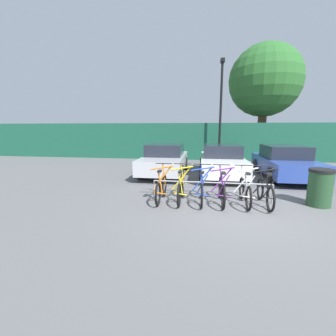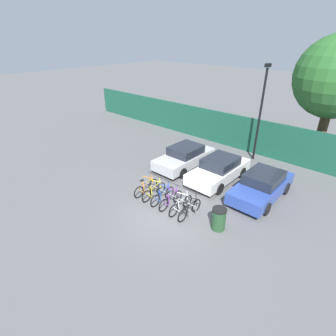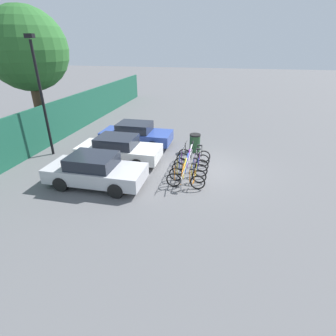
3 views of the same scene
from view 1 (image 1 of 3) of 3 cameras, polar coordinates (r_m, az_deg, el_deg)
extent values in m
plane|color=#59595B|center=(6.27, 17.06, -10.13)|extent=(120.00, 120.00, 0.00)
cube|color=#19513D|center=(15.38, 12.18, 6.53)|extent=(36.00, 0.16, 2.47)
cylinder|color=gray|center=(6.69, 10.98, -3.66)|extent=(3.43, 0.04, 0.04)
cylinder|color=gray|center=(6.90, -3.52, -5.44)|extent=(0.04, 0.04, 0.55)
cylinder|color=gray|center=(7.05, 25.03, -6.05)|extent=(0.04, 0.04, 0.55)
torus|color=black|center=(6.20, -2.56, -6.69)|extent=(0.06, 0.66, 0.66)
torus|color=black|center=(7.19, -0.95, -4.32)|extent=(0.06, 0.66, 0.66)
cylinder|color=orange|center=(6.77, -1.47, -2.45)|extent=(0.60, 0.04, 0.76)
cylinder|color=orange|center=(6.66, -1.56, 0.06)|extent=(0.68, 0.04, 0.16)
cylinder|color=orange|center=(6.46, -1.99, -3.61)|extent=(0.14, 0.04, 0.63)
cylinder|color=orange|center=(6.26, -2.32, -3.81)|extent=(0.32, 0.03, 0.58)
cylinder|color=orange|center=(6.39, -2.21, -6.40)|extent=(0.40, 0.03, 0.08)
cylinder|color=orange|center=(7.07, -1.01, -1.69)|extent=(0.12, 0.04, 0.69)
cylinder|color=black|center=(6.97, -1.08, 1.18)|extent=(0.52, 0.03, 0.03)
cube|color=black|center=(6.30, -2.16, -0.80)|extent=(0.10, 0.22, 0.05)
torus|color=black|center=(6.12, 2.83, -6.92)|extent=(0.06, 0.66, 0.66)
torus|color=black|center=(7.12, 3.68, -4.48)|extent=(0.06, 0.66, 0.66)
cylinder|color=yellow|center=(6.69, 3.44, -2.61)|extent=(0.60, 0.04, 0.76)
cylinder|color=yellow|center=(6.58, 3.43, -0.07)|extent=(0.68, 0.04, 0.16)
cylinder|color=yellow|center=(6.38, 3.16, -3.79)|extent=(0.14, 0.04, 0.63)
cylinder|color=yellow|center=(6.18, 2.99, -4.00)|extent=(0.32, 0.03, 0.58)
cylinder|color=yellow|center=(6.31, 3.01, -6.62)|extent=(0.40, 0.03, 0.08)
cylinder|color=yellow|center=(7.00, 3.68, -1.83)|extent=(0.12, 0.04, 0.69)
cylinder|color=black|center=(6.90, 3.69, 1.06)|extent=(0.52, 0.03, 0.03)
cube|color=black|center=(6.22, 3.11, -0.95)|extent=(0.10, 0.22, 0.05)
torus|color=black|center=(6.09, 8.59, -7.10)|extent=(0.06, 0.66, 0.66)
torus|color=black|center=(7.10, 8.60, -4.63)|extent=(0.06, 0.66, 0.66)
cylinder|color=#284CB7|center=(6.67, 8.67, -2.75)|extent=(0.60, 0.04, 0.76)
cylinder|color=#284CB7|center=(6.55, 8.74, -0.21)|extent=(0.68, 0.04, 0.16)
cylinder|color=#284CB7|center=(6.35, 8.65, -3.94)|extent=(0.14, 0.04, 0.63)
cylinder|color=#284CB7|center=(6.15, 8.66, -4.17)|extent=(0.32, 0.03, 0.58)
cylinder|color=#284CB7|center=(6.29, 8.58, -6.79)|extent=(0.40, 0.03, 0.08)
cylinder|color=#284CB7|center=(6.98, 8.67, -1.97)|extent=(0.12, 0.04, 0.69)
cylinder|color=black|center=(6.87, 8.75, 0.94)|extent=(0.52, 0.03, 0.03)
cube|color=black|center=(6.19, 8.73, -1.10)|extent=(0.10, 0.22, 0.05)
torus|color=black|center=(6.12, 13.91, -7.21)|extent=(0.06, 0.66, 0.66)
torus|color=black|center=(7.13, 13.15, -4.73)|extent=(0.06, 0.66, 0.66)
cylinder|color=#752D99|center=(6.69, 13.50, -2.87)|extent=(0.60, 0.04, 0.76)
cylinder|color=#752D99|center=(6.58, 13.65, -0.34)|extent=(0.68, 0.04, 0.16)
cylinder|color=#752D99|center=(6.38, 13.73, -4.06)|extent=(0.14, 0.04, 0.63)
cylinder|color=#752D99|center=(6.18, 13.90, -4.28)|extent=(0.32, 0.03, 0.58)
cylinder|color=#752D99|center=(6.32, 13.73, -6.89)|extent=(0.40, 0.03, 0.08)
cylinder|color=#752D99|center=(7.01, 13.29, -2.08)|extent=(0.12, 0.04, 0.69)
cylinder|color=black|center=(6.90, 13.43, 0.81)|extent=(0.52, 0.03, 0.03)
cube|color=black|center=(6.22, 13.93, -1.23)|extent=(0.10, 0.22, 0.05)
torus|color=black|center=(6.21, 19.79, -7.25)|extent=(0.06, 0.66, 0.66)
torus|color=black|center=(7.21, 18.20, -4.80)|extent=(0.06, 0.66, 0.66)
cylinder|color=silver|center=(6.78, 18.85, -2.97)|extent=(0.60, 0.04, 0.76)
cylinder|color=silver|center=(6.67, 19.08, -0.47)|extent=(0.68, 0.04, 0.16)
cylinder|color=silver|center=(6.47, 19.34, -4.15)|extent=(0.14, 0.04, 0.63)
cylinder|color=silver|center=(6.28, 19.68, -4.37)|extent=(0.32, 0.03, 0.58)
cylinder|color=silver|center=(6.41, 19.43, -6.94)|extent=(0.40, 0.03, 0.08)
cylinder|color=silver|center=(7.09, 18.40, -2.19)|extent=(0.12, 0.04, 0.69)
cylinder|color=black|center=(6.98, 18.63, 0.67)|extent=(0.52, 0.03, 0.03)
cube|color=black|center=(6.31, 19.67, -1.36)|extent=(0.10, 0.22, 0.05)
torus|color=black|center=(6.34, 24.59, -7.23)|extent=(0.06, 0.66, 0.66)
torus|color=black|center=(7.32, 22.36, -4.84)|extent=(0.06, 0.66, 0.66)
cylinder|color=black|center=(6.90, 23.25, -3.03)|extent=(0.60, 0.04, 0.76)
cylinder|color=black|center=(6.79, 23.54, -0.58)|extent=(0.68, 0.04, 0.16)
cylinder|color=black|center=(6.60, 23.94, -4.19)|extent=(0.14, 0.04, 0.63)
cylinder|color=black|center=(6.40, 24.42, -4.41)|extent=(0.32, 0.03, 0.58)
cylinder|color=black|center=(6.53, 24.10, -6.93)|extent=(0.40, 0.03, 0.08)
cylinder|color=black|center=(7.20, 22.62, -2.27)|extent=(0.12, 0.04, 0.69)
cylinder|color=black|center=(7.10, 22.90, 0.54)|extent=(0.52, 0.03, 0.03)
cube|color=black|center=(6.44, 24.37, -1.45)|extent=(0.10, 0.22, 0.05)
cube|color=#B7B7BC|center=(10.49, -0.78, 1.54)|extent=(1.80, 4.28, 0.62)
cube|color=#1E232D|center=(10.52, -0.69, 4.70)|extent=(1.58, 1.97, 0.52)
cylinder|color=black|center=(11.89, -3.88, 1.33)|extent=(0.20, 0.64, 0.64)
cylinder|color=black|center=(11.64, 4.37, 1.14)|extent=(0.20, 0.64, 0.64)
cylinder|color=black|center=(9.52, -7.08, -0.91)|extent=(0.20, 0.64, 0.64)
cylinder|color=black|center=(9.21, 3.22, -1.22)|extent=(0.20, 0.64, 0.64)
cube|color=silver|center=(10.33, 13.39, 1.14)|extent=(1.80, 4.28, 0.62)
cube|color=#1E232D|center=(10.37, 13.47, 4.35)|extent=(1.58, 1.97, 0.52)
cylinder|color=black|center=(11.56, 8.62, 0.99)|extent=(0.20, 0.64, 0.64)
cylinder|color=black|center=(11.69, 17.03, 0.76)|extent=(0.20, 0.64, 0.64)
cylinder|color=black|center=(9.12, 8.60, -1.43)|extent=(0.20, 0.64, 0.64)
cylinder|color=black|center=(9.28, 19.22, -1.68)|extent=(0.20, 0.64, 0.64)
cube|color=#2D479E|center=(10.81, 27.37, 0.67)|extent=(1.80, 4.24, 0.62)
cube|color=#1E232D|center=(10.85, 27.44, 3.73)|extent=(1.58, 1.95, 0.52)
cylinder|color=black|center=(11.78, 21.45, 0.57)|extent=(0.20, 0.64, 0.64)
cylinder|color=black|center=(12.28, 29.24, 0.34)|extent=(0.20, 0.64, 0.64)
cylinder|color=black|center=(9.44, 24.70, -1.85)|extent=(0.20, 0.64, 0.64)
cylinder|color=black|center=(10.06, 34.10, -1.99)|extent=(0.20, 0.64, 0.64)
cylinder|color=black|center=(14.39, 13.18, 13.06)|extent=(0.14, 0.14, 5.88)
cube|color=black|center=(14.89, 13.70, 25.00)|extent=(0.24, 0.44, 0.20)
cylinder|color=#234728|center=(7.44, 34.13, -4.44)|extent=(0.60, 0.60, 0.95)
cylinder|color=black|center=(7.35, 34.52, -0.54)|extent=(0.63, 0.63, 0.08)
cylinder|color=brown|center=(17.63, 22.57, 8.13)|extent=(0.59, 0.59, 3.53)
sphere|color=#286028|center=(17.93, 23.39, 19.69)|extent=(4.89, 4.89, 4.89)
camera|label=2|loc=(9.59, 116.90, 30.71)|focal=28.00mm
camera|label=3|loc=(12.61, -60.29, 21.78)|focal=28.00mm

